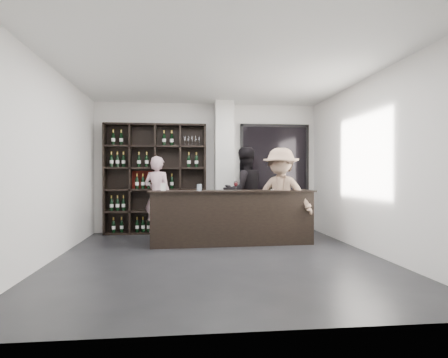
{
  "coord_description": "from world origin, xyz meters",
  "views": [
    {
      "loc": [
        -0.54,
        -5.75,
        1.28
      ],
      "look_at": [
        0.2,
        1.1,
        1.21
      ],
      "focal_mm": 30.0,
      "sensor_mm": 36.0,
      "label": 1
    }
  ],
  "objects": [
    {
      "name": "card_stand",
      "position": [
        -0.91,
        1.11,
        1.07
      ],
      "size": [
        0.09,
        0.05,
        0.13
      ],
      "primitive_type": "cube",
      "rotation": [
        0.0,
        0.0,
        0.02
      ],
      "color": "white",
      "rests_on": "tasting_counter"
    },
    {
      "name": "structural_column",
      "position": [
        0.35,
        2.47,
        1.45
      ],
      "size": [
        0.4,
        0.4,
        2.9
      ],
      "primitive_type": "cube",
      "color": "silver",
      "rests_on": "floor"
    },
    {
      "name": "napkin_stack",
      "position": [
        1.17,
        1.16,
        1.01
      ],
      "size": [
        0.14,
        0.14,
        0.02
      ],
      "primitive_type": "cube",
      "rotation": [
        0.0,
        0.0,
        0.3
      ],
      "color": "white",
      "rests_on": "tasting_counter"
    },
    {
      "name": "taster_black",
      "position": [
        0.7,
        1.85,
        0.93
      ],
      "size": [
        1.07,
        0.93,
        1.86
      ],
      "primitive_type": "imported",
      "rotation": [
        0.0,
        0.0,
        3.43
      ],
      "color": "black",
      "rests_on": "floor"
    },
    {
      "name": "tasting_counter",
      "position": [
        0.35,
        1.1,
        0.5
      ],
      "size": [
        3.04,
        0.64,
        1.0
      ],
      "rotation": [
        0.0,
        0.0,
        0.04
      ],
      "color": "black",
      "rests_on": "floor"
    },
    {
      "name": "wine_shelf",
      "position": [
        -1.15,
        2.57,
        1.2
      ],
      "size": [
        2.2,
        0.35,
        2.4
      ],
      "primitive_type": null,
      "color": "black",
      "rests_on": "floor"
    },
    {
      "name": "glass_panel",
      "position": [
        1.55,
        2.69,
        1.4
      ],
      "size": [
        1.6,
        0.08,
        2.1
      ],
      "color": "black",
      "rests_on": "floor"
    },
    {
      "name": "floor",
      "position": [
        0.0,
        0.0,
        -0.01
      ],
      "size": [
        5.0,
        5.5,
        0.01
      ],
      "primitive_type": "cube",
      "color": "black",
      "rests_on": "ground"
    },
    {
      "name": "wine_glass",
      "position": [
        0.41,
        0.99,
        1.1
      ],
      "size": [
        0.1,
        0.1,
        0.2
      ],
      "primitive_type": null,
      "rotation": [
        0.0,
        0.0,
        -0.24
      ],
      "color": "white",
      "rests_on": "tasting_counter"
    },
    {
      "name": "customer",
      "position": [
        1.26,
        1.05,
        0.89
      ],
      "size": [
        1.32,
        1.06,
        1.79
      ],
      "primitive_type": "imported",
      "rotation": [
        0.0,
        0.0,
        -0.41
      ],
      "color": "#95745D",
      "rests_on": "floor"
    },
    {
      "name": "taster_pink",
      "position": [
        -1.1,
        2.4,
        0.84
      ],
      "size": [
        0.72,
        0.61,
        1.69
      ],
      "primitive_type": "imported",
      "rotation": [
        0.0,
        0.0,
        2.76
      ],
      "color": "#D4A8B3",
      "rests_on": "floor"
    },
    {
      "name": "spit_cup",
      "position": [
        -0.26,
        0.98,
        1.06
      ],
      "size": [
        0.11,
        0.11,
        0.12
      ],
      "primitive_type": "cylinder",
      "rotation": [
        0.0,
        0.0,
        0.35
      ],
      "color": "silver",
      "rests_on": "tasting_counter"
    }
  ]
}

